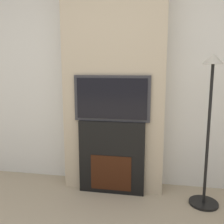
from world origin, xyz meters
The scene contains 5 objects.
wall_back centered at (0.00, 2.03, 1.35)m, with size 6.00×0.06×2.70m.
chimney_breast centered at (0.00, 1.86, 1.35)m, with size 1.15×0.29×2.70m.
fireplace centered at (0.00, 1.71, 0.42)m, with size 0.74×0.15×0.84m.
television centered at (0.00, 1.71, 1.09)m, with size 0.84×0.07×0.51m.
floor_lamp centered at (1.01, 1.60, 0.94)m, with size 0.30×0.30×1.56m.
Camera 1 is at (0.49, -0.97, 1.42)m, focal length 40.00 mm.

